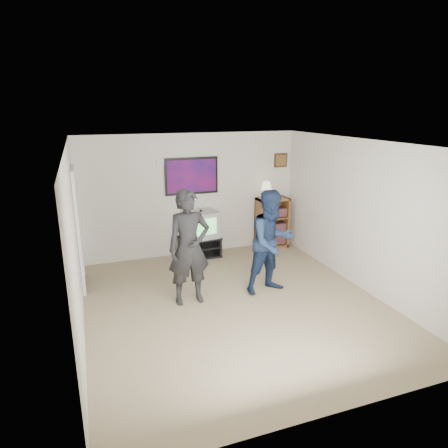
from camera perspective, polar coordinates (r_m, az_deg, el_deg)
room_shell at (r=6.23m, az=0.58°, el=0.18°), size 4.51×5.00×2.51m
media_stand at (r=8.27m, az=-3.49°, el=-3.26°), size 0.84×0.47×0.42m
crt_television at (r=8.13m, az=-3.29°, el=-0.03°), size 0.70×0.62×0.54m
bookshelf at (r=8.79m, az=6.86°, el=0.18°), size 0.67×0.38×1.10m
table_lamp at (r=8.59m, az=6.05°, el=4.87°), size 0.23×0.23×0.37m
person_tall at (r=6.17m, az=-5.02°, el=-3.38°), size 0.67×0.45×1.82m
person_short at (r=6.57m, az=6.84°, el=-2.58°), size 0.93×0.77×1.73m
controller_left at (r=6.28m, az=-5.35°, el=-0.95°), size 0.05×0.14×0.04m
controller_right at (r=6.75m, az=6.29°, el=-0.33°), size 0.04×0.12×0.04m
poster at (r=8.12m, az=-4.65°, el=6.85°), size 1.10×0.03×0.75m
air_vent at (r=7.96m, az=-8.58°, el=8.71°), size 0.28×0.02×0.14m
small_picture at (r=8.82m, az=8.11°, el=9.00°), size 0.30×0.03×0.30m
doorway at (r=7.15m, az=-20.17°, el=-0.80°), size 0.03×0.85×2.00m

